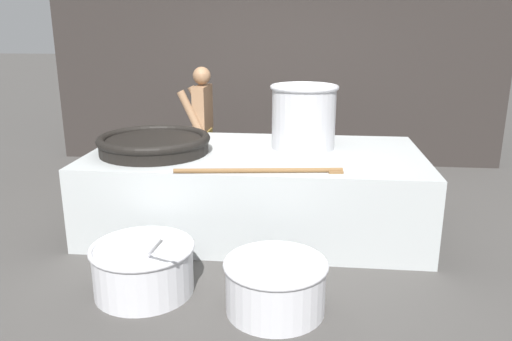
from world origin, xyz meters
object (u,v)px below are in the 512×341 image
object	(u,v)px
giant_wok_near	(154,143)
prep_bowl_vegetables	(143,266)
stock_pot	(304,115)
cook	(202,125)
prep_bowl_meat	(275,284)

from	to	relation	value
giant_wok_near	prep_bowl_vegetables	size ratio (longest dim) A/B	1.16
giant_wok_near	prep_bowl_vegetables	xyz separation A→B (m)	(0.26, -1.23, -0.66)
stock_pot	cook	world-z (taller)	cook
stock_pot	prep_bowl_vegetables	size ratio (longest dim) A/B	0.72
cook	stock_pot	bearing A→B (deg)	145.79
giant_wok_near	prep_bowl_meat	bearing A→B (deg)	-47.54
stock_pot	prep_bowl_vegetables	xyz separation A→B (m)	(-1.16, -1.59, -0.89)
stock_pot	prep_bowl_vegetables	world-z (taller)	stock_pot
prep_bowl_vegetables	cook	bearing A→B (deg)	91.21
stock_pot	cook	xyz separation A→B (m)	(-1.21, 0.89, -0.29)
giant_wok_near	cook	size ratio (longest dim) A/B	0.72
cook	prep_bowl_vegetables	bearing A→B (deg)	93.41
giant_wok_near	prep_bowl_meat	size ratio (longest dim) A/B	1.46
prep_bowl_vegetables	giant_wok_near	bearing A→B (deg)	101.80
prep_bowl_meat	cook	bearing A→B (deg)	111.92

